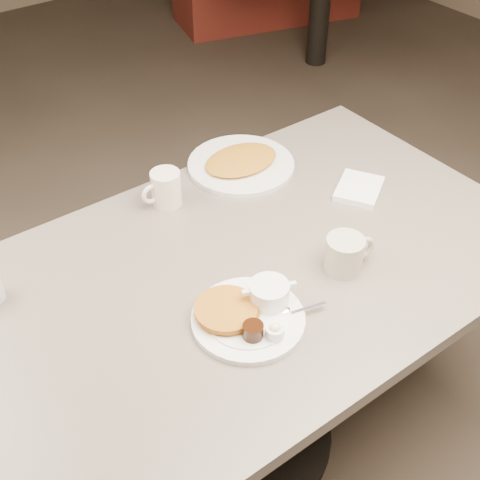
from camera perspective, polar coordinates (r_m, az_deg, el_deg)
room at (r=1.22m, az=0.60°, el=20.64°), size 7.04×8.04×2.84m
diner_table at (r=1.69m, az=0.41°, el=-6.56°), size 1.50×0.90×0.75m
main_plate at (r=1.43m, az=0.85°, el=-6.45°), size 0.34×0.34×0.07m
coffee_mug_near at (r=1.55m, az=9.45°, el=-1.18°), size 0.14×0.11×0.09m
napkin at (r=1.83m, az=10.62°, el=4.55°), size 0.19×0.18×0.02m
coffee_mug_far at (r=1.74m, az=-6.73°, el=4.61°), size 0.12×0.08×0.10m
hash_plate at (r=1.90m, az=0.09°, el=6.92°), size 0.32×0.32×0.04m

